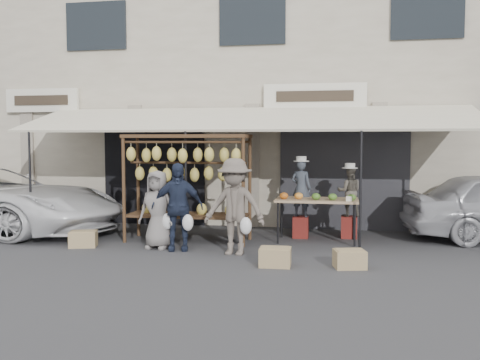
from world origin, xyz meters
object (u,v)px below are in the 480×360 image
Objects in this scene: customer_mid at (177,207)px; crate_far at (83,239)px; customer_right at (235,207)px; crate_near_b at (350,259)px; crate_near_a at (275,257)px; vendor_right at (349,192)px; produce_table at (317,201)px; customer_left at (157,210)px; vendor_left at (301,188)px; banana_rack at (187,167)px.

customer_mid is 3.26× the size of crate_far.
crate_far is at bearing -176.34° from customer_right.
crate_near_a is at bearing -175.39° from crate_near_b.
vendor_right is at bearing 89.22° from crate_near_b.
crate_near_b is at bearing 87.98° from vendor_right.
customer_left is at bearing -157.88° from produce_table.
customer_right is at bearing -1.51° from customer_left.
customer_right is (1.59, -0.28, 0.13)m from customer_left.
vendor_left is 1.14× the size of vendor_right.
banana_rack is 2.11× the size of vendor_left.
vendor_right is at bearing 20.60° from crate_far.
customer_mid is (0.06, -0.88, -0.73)m from banana_rack.
customer_mid is at bearing 164.70° from crate_near_b.
banana_rack is 1.54× the size of customer_mid.
customer_mid is at bearing -86.00° from banana_rack.
banana_rack reaches higher than vendor_right.
banana_rack is 3.54m from vendor_right.
vendor_left is at bearing 129.49° from produce_table.
customer_right is (1.16, -0.19, 0.05)m from customer_mid.
customer_left is 2.96× the size of crate_far.
produce_table is 2.92m from customer_mid.
customer_mid is at bearing 153.88° from crate_near_a.
crate_near_a is at bearing -38.24° from customer_mid.
banana_rack reaches higher than customer_left.
customer_right is at bearing -133.65° from produce_table.
produce_table is at bearing 30.60° from customer_left.
crate_near_b is at bearing -9.37° from crate_far.
crate_far is (-4.54, -1.36, -0.71)m from produce_table.
vendor_right is (1.03, 0.17, -0.07)m from vendor_left.
customer_right is (-2.12, -2.12, -0.12)m from vendor_right.
customer_right reaches higher than vendor_left.
customer_left is at bearing 165.06° from crate_near_b.
customer_left is (-0.37, -0.79, -0.80)m from banana_rack.
customer_mid is at bearing 52.61° from vendor_left.
crate_near_b is (3.23, -0.89, -0.69)m from customer_mid.
customer_left is at bearing -115.30° from banana_rack.
customer_right reaches higher than customer_mid.
crate_far is at bearing -163.36° from produce_table.
crate_far is (-3.10, 0.15, -0.74)m from customer_right.
banana_rack is at bearing 137.93° from crate_near_a.
customer_left is 1.63m from crate_far.
banana_rack is 5.22× the size of crate_near_b.
vendor_right is at bearing 51.50° from customer_right.
banana_rack reaches higher than customer_right.
vendor_left is 2.91m from crate_near_a.
banana_rack is 4.00m from crate_near_b.
vendor_left reaches higher than customer_mid.
customer_right is 3.44× the size of crate_near_a.
crate_near_a is (2.01, -0.98, -0.69)m from customer_mid.
vendor_left is at bearing 26.06° from customer_mid.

